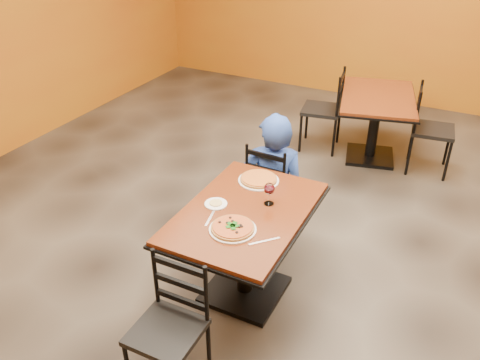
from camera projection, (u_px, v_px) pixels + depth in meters
The scene contains 17 objects.
floor at pixel (271, 254), 4.17m from camera, with size 7.00×8.00×0.01m, color black.
table_main at pixel (245, 233), 3.50m from camera, with size 0.83×1.23×0.75m.
table_second at pixel (376, 113), 5.39m from camera, with size 1.04×1.31×0.75m.
chair_main_near at pixel (167, 332), 2.88m from camera, with size 0.39×0.39×0.86m, color black, non-canonical shape.
chair_main_far at pixel (273, 184), 4.35m from camera, with size 0.38×0.38×0.84m, color black, non-canonical shape.
chair_second_left at pixel (322, 110), 5.67m from camera, with size 0.43×0.43×0.94m, color black, non-canonical shape.
chair_second_right at pixel (433, 130), 5.20m from camera, with size 0.42×0.42×0.94m, color black, non-canonical shape.
diner at pixel (273, 173), 4.25m from camera, with size 0.57×0.37×1.10m, color navy.
plate_main at pixel (233, 229), 3.20m from camera, with size 0.31×0.31×0.01m, color white.
pizza_main at pixel (233, 227), 3.20m from camera, with size 0.28×0.28×0.02m, color maroon.
plate_far at pixel (259, 180), 3.74m from camera, with size 0.31×0.31×0.01m, color white.
pizza_far at pixel (259, 179), 3.74m from camera, with size 0.28×0.28×0.02m, color orange.
side_plate at pixel (216, 204), 3.46m from camera, with size 0.16×0.16×0.01m, color white.
dip at pixel (216, 203), 3.46m from camera, with size 0.09×0.09×0.01m, color tan.
wine_glass at pixel (269, 193), 3.43m from camera, with size 0.08×0.08×0.18m, color white, non-canonical shape.
fork at pixel (210, 218), 3.32m from camera, with size 0.01×0.19×0.00m, color silver.
knife at pixel (264, 241), 3.10m from camera, with size 0.01×0.21×0.00m, color silver.
Camera 1 is at (1.24, -3.04, 2.66)m, focal length 37.02 mm.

